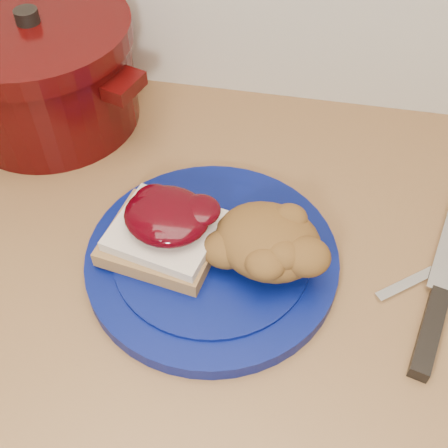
% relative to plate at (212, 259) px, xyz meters
% --- Properties ---
extents(base_cabinet, '(4.00, 0.60, 0.86)m').
position_rel_plate_xyz_m(base_cabinet, '(0.03, 0.03, -0.48)').
color(base_cabinet, beige).
rests_on(base_cabinet, floor).
extents(plate, '(0.35, 0.35, 0.02)m').
position_rel_plate_xyz_m(plate, '(0.00, 0.00, 0.00)').
color(plate, '#050F53').
rests_on(plate, wood_countertop).
extents(sandwich, '(0.14, 0.12, 0.06)m').
position_rel_plate_xyz_m(sandwich, '(-0.05, 0.00, 0.04)').
color(sandwich, olive).
rests_on(sandwich, plate).
extents(stuffing_mound, '(0.14, 0.13, 0.06)m').
position_rel_plate_xyz_m(stuffing_mound, '(0.06, 0.00, 0.04)').
color(stuffing_mound, brown).
rests_on(stuffing_mound, plate).
extents(chef_knife, '(0.10, 0.29, 0.02)m').
position_rel_plate_xyz_m(chef_knife, '(0.25, -0.01, -0.00)').
color(chef_knife, black).
rests_on(chef_knife, wood_countertop).
extents(butter_knife, '(0.13, 0.10, 0.00)m').
position_rel_plate_xyz_m(butter_knife, '(0.25, 0.03, -0.01)').
color(butter_knife, silver).
rests_on(butter_knife, wood_countertop).
extents(dutch_oven, '(0.32, 0.32, 0.17)m').
position_rel_plate_xyz_m(dutch_oven, '(-0.28, 0.22, 0.07)').
color(dutch_oven, '#350505').
rests_on(dutch_oven, wood_countertop).
extents(pepper_grinder, '(0.08, 0.08, 0.14)m').
position_rel_plate_xyz_m(pepper_grinder, '(-0.32, 0.19, 0.06)').
color(pepper_grinder, black).
rests_on(pepper_grinder, wood_countertop).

